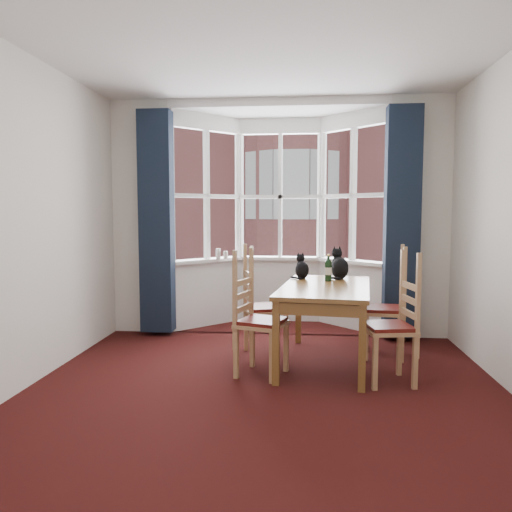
# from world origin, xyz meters

# --- Properties ---
(floor) EXTENTS (4.50, 4.50, 0.00)m
(floor) POSITION_xyz_m (0.00, 0.00, 0.00)
(floor) COLOR black
(floor) RESTS_ON ground
(ceiling) EXTENTS (4.50, 4.50, 0.00)m
(ceiling) POSITION_xyz_m (0.00, 0.00, 2.80)
(ceiling) COLOR white
(ceiling) RESTS_ON floor
(wall_left) EXTENTS (0.00, 4.50, 4.50)m
(wall_left) POSITION_xyz_m (-2.00, 0.00, 1.40)
(wall_left) COLOR silver
(wall_left) RESTS_ON floor
(wall_near) EXTENTS (4.00, 0.00, 4.00)m
(wall_near) POSITION_xyz_m (0.00, -2.25, 1.40)
(wall_near) COLOR silver
(wall_near) RESTS_ON floor
(wall_back_pier_left) EXTENTS (0.70, 0.12, 2.80)m
(wall_back_pier_left) POSITION_xyz_m (-1.65, 2.25, 1.40)
(wall_back_pier_left) COLOR silver
(wall_back_pier_left) RESTS_ON floor
(wall_back_pier_right) EXTENTS (0.70, 0.12, 2.80)m
(wall_back_pier_right) POSITION_xyz_m (1.65, 2.25, 1.40)
(wall_back_pier_right) COLOR silver
(wall_back_pier_right) RESTS_ON floor
(bay_window) EXTENTS (2.76, 0.94, 2.80)m
(bay_window) POSITION_xyz_m (0.00, 2.75, 1.40)
(bay_window) COLOR white
(bay_window) RESTS_ON floor
(curtain_left) EXTENTS (0.38, 0.22, 2.60)m
(curtain_left) POSITION_xyz_m (-1.42, 2.07, 1.35)
(curtain_left) COLOR #162032
(curtain_left) RESTS_ON floor
(curtain_right) EXTENTS (0.38, 0.22, 2.60)m
(curtain_right) POSITION_xyz_m (1.42, 2.07, 1.35)
(curtain_right) COLOR #162032
(curtain_right) RESTS_ON floor
(dining_table) EXTENTS (1.00, 1.61, 0.77)m
(dining_table) POSITION_xyz_m (0.53, 1.10, 0.68)
(dining_table) COLOR brown
(dining_table) RESTS_ON floor
(chair_left_near) EXTENTS (0.51, 0.52, 0.92)m
(chair_left_near) POSITION_xyz_m (-0.15, 0.72, 0.47)
(chair_left_near) COLOR tan
(chair_left_near) RESTS_ON floor
(chair_left_far) EXTENTS (0.50, 0.52, 0.92)m
(chair_left_far) POSITION_xyz_m (-0.16, 1.32, 0.47)
(chair_left_far) COLOR tan
(chair_left_far) RESTS_ON floor
(chair_right_near) EXTENTS (0.46, 0.48, 0.92)m
(chair_right_near) POSITION_xyz_m (1.13, 0.61, 0.47)
(chair_right_near) COLOR tan
(chair_right_near) RESTS_ON floor
(chair_right_far) EXTENTS (0.45, 0.47, 0.92)m
(chair_right_far) POSITION_xyz_m (1.22, 1.37, 0.47)
(chair_right_far) COLOR tan
(chair_right_far) RESTS_ON floor
(cat_left) EXTENTS (0.19, 0.23, 0.28)m
(cat_left) POSITION_xyz_m (0.30, 1.58, 0.87)
(cat_left) COLOR black
(cat_left) RESTS_ON dining_table
(cat_right) EXTENTS (0.25, 0.29, 0.35)m
(cat_right) POSITION_xyz_m (0.70, 1.61, 0.90)
(cat_right) COLOR black
(cat_right) RESTS_ON dining_table
(wine_bottle) EXTENTS (0.07, 0.07, 0.28)m
(wine_bottle) POSITION_xyz_m (0.57, 1.40, 0.89)
(wine_bottle) COLOR black
(wine_bottle) RESTS_ON dining_table
(candle_tall) EXTENTS (0.06, 0.06, 0.13)m
(candle_tall) POSITION_xyz_m (-0.78, 2.60, 0.94)
(candle_tall) COLOR white
(candle_tall) RESTS_ON bay_window
(candle_short) EXTENTS (0.06, 0.06, 0.10)m
(candle_short) POSITION_xyz_m (-0.68, 2.63, 0.92)
(candle_short) COLOR white
(candle_short) RESTS_ON bay_window
(street) EXTENTS (80.00, 80.00, 0.00)m
(street) POSITION_xyz_m (0.00, 32.25, -6.00)
(street) COLOR #333335
(street) RESTS_ON ground
(tenement_building) EXTENTS (18.40, 7.80, 15.20)m
(tenement_building) POSITION_xyz_m (0.00, 14.01, 1.60)
(tenement_building) COLOR #97514D
(tenement_building) RESTS_ON street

